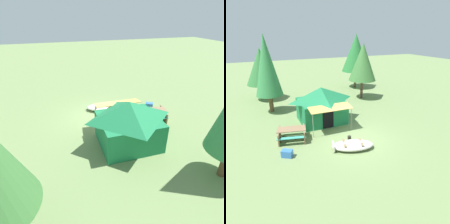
% 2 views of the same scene
% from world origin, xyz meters
% --- Properties ---
extents(ground_plane, '(80.00, 80.00, 0.00)m').
position_xyz_m(ground_plane, '(0.00, 0.00, 0.00)').
color(ground_plane, '#728A53').
extents(beached_rowboat, '(2.56, 1.74, 0.43)m').
position_xyz_m(beached_rowboat, '(-0.66, -0.90, 0.22)').
color(beached_rowboat, beige).
rests_on(beached_rowboat, ground_plane).
extents(canvas_cabin_tent, '(3.37, 3.84, 2.53)m').
position_xyz_m(canvas_cabin_tent, '(-0.93, 3.45, 1.31)').
color(canvas_cabin_tent, '#1D7846').
rests_on(canvas_cabin_tent, ground_plane).
extents(picnic_table, '(1.96, 1.84, 0.74)m').
position_xyz_m(picnic_table, '(-3.53, 1.50, 0.47)').
color(picnic_table, '#8E6C4E').
rests_on(picnic_table, ground_plane).
extents(cooler_box, '(0.66, 0.60, 0.39)m').
position_xyz_m(cooler_box, '(-4.15, -0.21, 0.19)').
color(cooler_box, '#3670C1').
rests_on(cooler_box, ground_plane).
extents(fuel_can, '(0.29, 0.29, 0.29)m').
position_xyz_m(fuel_can, '(-0.40, 0.01, 0.15)').
color(fuel_can, black).
rests_on(fuel_can, ground_plane).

